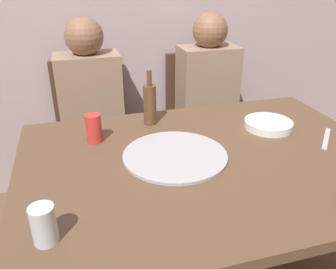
{
  "coord_description": "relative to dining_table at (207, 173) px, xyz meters",
  "views": [
    {
      "loc": [
        -0.48,
        -1.08,
        1.4
      ],
      "look_at": [
        -0.12,
        0.14,
        0.78
      ],
      "focal_mm": 36.68,
      "sensor_mm": 36.0,
      "label": 1
    }
  ],
  "objects": [
    {
      "name": "chair_left",
      "position": [
        -0.39,
        0.92,
        -0.14
      ],
      "size": [
        0.44,
        0.44,
        0.9
      ],
      "rotation": [
        0.0,
        0.0,
        3.14
      ],
      "color": "#472D1E",
      "rests_on": "ground_plane"
    },
    {
      "name": "tumbler_far",
      "position": [
        -0.6,
        -0.31,
        0.13
      ],
      "size": [
        0.07,
        0.07,
        0.11
      ],
      "primitive_type": "cylinder",
      "color": "silver",
      "rests_on": "dining_table"
    },
    {
      "name": "chair_right",
      "position": [
        0.34,
        0.92,
        -0.14
      ],
      "size": [
        0.44,
        0.44,
        0.9
      ],
      "rotation": [
        0.0,
        0.0,
        3.14
      ],
      "color": "#472D1E",
      "rests_on": "ground_plane"
    },
    {
      "name": "dining_table",
      "position": [
        0.0,
        0.0,
        0.0
      ],
      "size": [
        1.46,
        1.05,
        0.73
      ],
      "color": "brown",
      "rests_on": "ground_plane"
    },
    {
      "name": "soda_can",
      "position": [
        -0.41,
        0.26,
        0.13
      ],
      "size": [
        0.07,
        0.07,
        0.12
      ],
      "primitive_type": "cylinder",
      "color": "red",
      "rests_on": "dining_table"
    },
    {
      "name": "table_knife",
      "position": [
        0.55,
        0.01,
        0.07
      ],
      "size": [
        0.16,
        0.17,
        0.01
      ],
      "primitive_type": "cube",
      "rotation": [
        0.0,
        0.0,
        3.96
      ],
      "color": "#B7B7BC",
      "rests_on": "dining_table"
    },
    {
      "name": "pizza_tray",
      "position": [
        -0.12,
        0.04,
        0.08
      ],
      "size": [
        0.41,
        0.41,
        0.01
      ],
      "primitive_type": "cylinder",
      "color": "#ADADB2",
      "rests_on": "dining_table"
    },
    {
      "name": "guest_in_sweater",
      "position": [
        -0.39,
        0.77,
        -0.02
      ],
      "size": [
        0.36,
        0.56,
        1.17
      ],
      "rotation": [
        0.0,
        0.0,
        3.14
      ],
      "color": "#937A60",
      "rests_on": "ground_plane"
    },
    {
      "name": "plate_stack",
      "position": [
        0.37,
        0.18,
        0.09
      ],
      "size": [
        0.22,
        0.22,
        0.03
      ],
      "primitive_type": "cylinder",
      "color": "white",
      "rests_on": "dining_table"
    },
    {
      "name": "beer_bottle",
      "position": [
        -0.14,
        0.38,
        0.17
      ],
      "size": [
        0.06,
        0.06,
        0.26
      ],
      "color": "brown",
      "rests_on": "dining_table"
    },
    {
      "name": "guest_in_beanie",
      "position": [
        0.34,
        0.77,
        -0.02
      ],
      "size": [
        0.36,
        0.56,
        1.17
      ],
      "rotation": [
        0.0,
        0.0,
        3.14
      ],
      "color": "#937A60",
      "rests_on": "ground_plane"
    }
  ]
}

